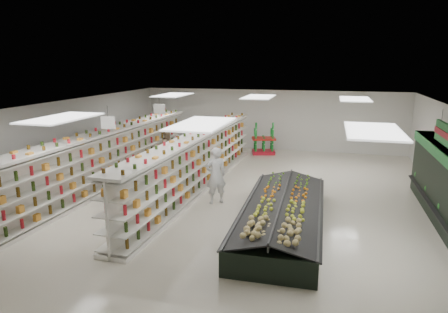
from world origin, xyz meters
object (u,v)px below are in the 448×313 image
(gondola_left, at_px, (109,160))
(soda_endcap, at_px, (264,140))
(shopper_main, at_px, (216,175))
(gondola_center, at_px, (198,164))
(shopper_background, at_px, (168,147))
(produce_island, at_px, (282,214))

(gondola_left, relative_size, soda_endcap, 8.19)
(gondola_left, height_order, shopper_main, gondola_left)
(soda_endcap, relative_size, shopper_main, 0.79)
(gondola_center, relative_size, soda_endcap, 7.87)
(gondola_left, distance_m, soda_endcap, 8.42)
(gondola_center, xyz_separation_m, shopper_main, (1.11, -1.39, 0.02))
(soda_endcap, relative_size, shopper_background, 0.90)
(gondola_center, bearing_deg, produce_island, -37.17)
(produce_island, distance_m, shopper_background, 8.28)
(produce_island, height_order, soda_endcap, soda_endcap)
(soda_endcap, bearing_deg, produce_island, -77.36)
(shopper_main, bearing_deg, produce_island, 112.16)
(gondola_center, bearing_deg, soda_endcap, 79.29)
(shopper_background, bearing_deg, shopper_main, -126.28)
(gondola_center, bearing_deg, gondola_left, -169.09)
(gondola_left, bearing_deg, shopper_background, 75.86)
(gondola_center, relative_size, produce_island, 1.91)
(produce_island, xyz_separation_m, soda_endcap, (-2.07, 9.23, 0.31))
(produce_island, height_order, shopper_background, shopper_background)
(gondola_left, distance_m, produce_island, 7.33)
(shopper_main, height_order, shopper_background, shopper_main)
(gondola_left, distance_m, gondola_center, 3.44)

